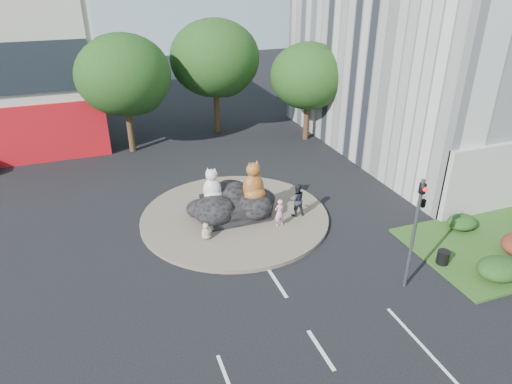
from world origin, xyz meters
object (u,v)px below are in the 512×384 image
kitten_white (266,212)px  litter_bin (443,257)px  cat_white (212,184)px  cat_tabby (253,180)px  pedestrian_pink (279,213)px  kitten_calico (206,230)px  pedestrian_dark (296,200)px

kitten_white → litter_bin: (6.07, -6.32, -0.20)m
cat_white → cat_tabby: cat_tabby is taller
cat_white → pedestrian_pink: size_ratio=1.22×
kitten_calico → pedestrian_dark: size_ratio=0.48×
cat_white → cat_tabby: bearing=6.0°
kitten_white → pedestrian_pink: bearing=-74.4°
cat_white → pedestrian_pink: cat_white is taller
cat_white → kitten_calico: size_ratio=2.08×
kitten_calico → kitten_white: bearing=60.0°
pedestrian_pink → pedestrian_dark: (1.26, 0.70, 0.17)m
kitten_white → pedestrian_dark: size_ratio=0.48×
kitten_calico → pedestrian_dark: 5.15m
cat_tabby → pedestrian_pink: bearing=-71.7°
kitten_calico → kitten_white: 3.53m
kitten_white → pedestrian_pink: size_ratio=0.59×
kitten_calico → pedestrian_pink: (3.83, -0.11, 0.31)m
pedestrian_pink → kitten_white: bearing=-73.3°
pedestrian_dark → litter_bin: bearing=130.3°
kitten_calico → pedestrian_pink: 3.84m
kitten_white → cat_tabby: bearing=111.6°
kitten_calico → pedestrian_dark: pedestrian_dark is taller
cat_white → kitten_calico: bearing=-90.2°
cat_tabby → kitten_calico: (-3.01, -1.52, -1.55)m
pedestrian_pink → litter_bin: pedestrian_pink is taller
cat_white → kitten_calico: cat_white is taller
kitten_white → pedestrian_pink: (0.38, -0.85, 0.31)m
kitten_white → pedestrian_pink: 0.98m
kitten_calico → litter_bin: kitten_calico is taller
pedestrian_pink → litter_bin: 7.92m
kitten_calico → kitten_white: size_ratio=1.00×
cat_tabby → litter_bin: bearing=-55.9°
litter_bin → pedestrian_dark: bearing=125.7°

